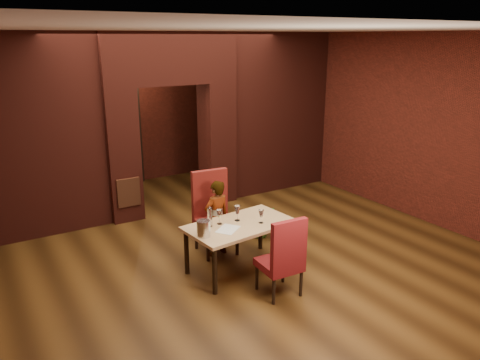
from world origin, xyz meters
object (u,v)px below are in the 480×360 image
object	(u,v)px
chair_near	(279,255)
wine_glass_c	(261,216)
wine_bucket	(204,229)
potted_plant	(260,223)
dining_table	(240,246)
chair_far	(216,214)
person_seated	(217,218)
wine_glass_a	(219,217)
water_bottle	(210,217)
wine_glass_b	(237,213)

from	to	relation	value
chair_near	wine_glass_c	bearing A→B (deg)	-101.56
chair_near	wine_bucket	world-z (taller)	chair_near
wine_glass_c	potted_plant	world-z (taller)	wine_glass_c
dining_table	potted_plant	bearing A→B (deg)	35.95
dining_table	chair_near	distance (m)	0.82
chair_far	person_seated	distance (m)	0.09
chair_far	person_seated	xyz separation A→B (m)	(-0.03, -0.08, -0.04)
wine_bucket	potted_plant	xyz separation A→B (m)	(1.48, 0.89, -0.55)
chair_far	wine_glass_a	size ratio (longest dim) A/B	6.01
wine_glass_c	potted_plant	distance (m)	1.22
chair_far	potted_plant	distance (m)	0.96
chair_near	chair_far	bearing A→B (deg)	-83.09
wine_glass_c	wine_glass_a	bearing A→B (deg)	152.09
wine_glass_c	wine_bucket	distance (m)	0.87
chair_far	wine_glass_a	xyz separation A→B (m)	(-0.23, -0.52, 0.17)
person_seated	water_bottle	bearing A→B (deg)	44.56
person_seated	wine_glass_a	xyz separation A→B (m)	(-0.20, -0.44, 0.21)
dining_table	wine_glass_c	size ratio (longest dim) A/B	7.62
wine_glass_c	water_bottle	bearing A→B (deg)	158.08
wine_bucket	wine_glass_c	bearing A→B (deg)	-0.87
chair_far	chair_near	distance (m)	1.46
chair_far	wine_glass_a	distance (m)	0.59
person_seated	wine_glass_b	distance (m)	0.52
wine_glass_b	wine_glass_c	bearing A→B (deg)	-45.98
wine_glass_b	water_bottle	size ratio (longest dim) A/B	0.79
wine_bucket	water_bottle	world-z (taller)	water_bottle
chair_far	wine_glass_b	bearing A→B (deg)	-80.69
chair_near	wine_bucket	xyz separation A→B (m)	(-0.70, 0.68, 0.26)
chair_near	wine_glass_a	world-z (taller)	chair_near
water_bottle	wine_bucket	bearing A→B (deg)	-131.93
wine_glass_a	chair_far	bearing A→B (deg)	66.24
water_bottle	potted_plant	bearing A→B (deg)	27.29
chair_far	water_bottle	distance (m)	0.68
chair_far	water_bottle	bearing A→B (deg)	-120.46
wine_glass_c	person_seated	bearing A→B (deg)	113.37
chair_near	potted_plant	world-z (taller)	chair_near
person_seated	potted_plant	distance (m)	0.99
wine_glass_a	wine_bucket	world-z (taller)	wine_bucket
dining_table	potted_plant	distance (m)	1.17
water_bottle	chair_near	bearing A→B (deg)	-62.88
chair_near	water_bottle	xyz separation A→B (m)	(-0.47, 0.93, 0.29)
dining_table	wine_glass_a	xyz separation A→B (m)	(-0.24, 0.14, 0.44)
person_seated	wine_glass_c	size ratio (longest dim) A/B	6.02
wine_glass_c	chair_near	bearing A→B (deg)	-104.60
chair_near	wine_glass_c	distance (m)	0.73
wine_glass_a	wine_glass_b	bearing A→B (deg)	-5.09
dining_table	wine_glass_b	size ratio (longest dim) A/B	6.67
wine_bucket	wine_glass_b	bearing A→B (deg)	19.69
wine_bucket	potted_plant	world-z (taller)	wine_bucket
chair_near	wine_glass_b	xyz separation A→B (m)	(-0.06, 0.91, 0.26)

